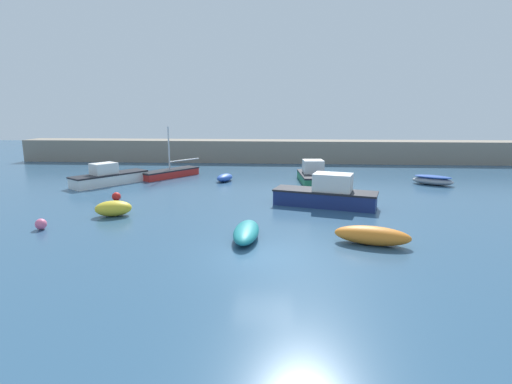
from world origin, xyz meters
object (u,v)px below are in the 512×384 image
mooring_buoy_red (116,197)px  sailboat_twin_hulled (170,173)px  motorboat_with_cabin (109,177)px  motorboat_grey_hull (327,194)px  rowboat_blue_near (246,232)px  open_tender_yellow (372,235)px  dinghy_near_pier (225,178)px  fishing_dinghy_green (113,208)px  cabin_cruiser_white (313,175)px  mooring_buoy_pink (41,224)px  rowboat_with_red_cover (433,180)px

mooring_buoy_red → sailboat_twin_hulled: bearing=84.2°
motorboat_with_cabin → sailboat_twin_hulled: size_ratio=1.06×
motorboat_grey_hull → rowboat_blue_near: bearing=73.6°
mooring_buoy_red → open_tender_yellow: bearing=-27.4°
motorboat_grey_hull → rowboat_blue_near: size_ratio=1.94×
dinghy_near_pier → sailboat_twin_hulled: bearing=-91.0°
dinghy_near_pier → open_tender_yellow: bearing=47.4°
dinghy_near_pier → fishing_dinghy_green: bearing=-4.7°
fishing_dinghy_green → rowboat_blue_near: 8.80m
motorboat_with_cabin → sailboat_twin_hulled: (3.98, 3.89, -0.25)m
open_tender_yellow → mooring_buoy_red: open_tender_yellow is taller
mooring_buoy_red → cabin_cruiser_white: bearing=30.1°
cabin_cruiser_white → mooring_buoy_pink: size_ratio=9.40×
motorboat_grey_hull → mooring_buoy_pink: motorboat_grey_hull is taller
cabin_cruiser_white → motorboat_grey_hull: (0.19, -8.55, 0.16)m
rowboat_blue_near → cabin_cruiser_white: bearing=-14.5°
fishing_dinghy_green → rowboat_blue_near: fishing_dinghy_green is taller
rowboat_blue_near → mooring_buoy_red: bearing=52.6°
mooring_buoy_red → mooring_buoy_pink: bearing=-100.3°
motorboat_grey_hull → rowboat_blue_near: 8.21m
cabin_cruiser_white → motorboat_grey_hull: motorboat_grey_hull is taller
open_tender_yellow → fishing_dinghy_green: bearing=-1.2°
motorboat_with_cabin → rowboat_blue_near: bearing=-100.4°
cabin_cruiser_white → rowboat_blue_near: bearing=-20.3°
rowboat_with_red_cover → dinghy_near_pier: (-17.09, 0.52, -0.07)m
fishing_dinghy_green → dinghy_near_pier: fishing_dinghy_green is taller
fishing_dinghy_green → sailboat_twin_hulled: sailboat_twin_hulled is taller
cabin_cruiser_white → mooring_buoy_red: bearing=-64.6°
fishing_dinghy_green → rowboat_blue_near: (7.99, -3.69, -0.09)m
cabin_cruiser_white → motorboat_grey_hull: bearing=-3.4°
fishing_dinghy_green → motorboat_grey_hull: 12.89m
motorboat_with_cabin → rowboat_with_red_cover: bearing=-50.1°
open_tender_yellow → sailboat_twin_hulled: size_ratio=0.62×
sailboat_twin_hulled → mooring_buoy_red: bearing=29.6°
fishing_dinghy_green → dinghy_near_pier: 12.56m
open_tender_yellow → motorboat_with_cabin: bearing=-21.5°
open_tender_yellow → cabin_cruiser_white: (-1.45, 15.79, 0.19)m
rowboat_blue_near → rowboat_with_red_cover: 20.29m
sailboat_twin_hulled → rowboat_blue_near: bearing=61.6°
open_tender_yellow → motorboat_grey_hull: bearing=-64.9°
rowboat_blue_near → mooring_buoy_red: (-9.40, 7.47, -0.06)m
open_tender_yellow → cabin_cruiser_white: cabin_cruiser_white is taller
mooring_buoy_red → motorboat_with_cabin: bearing=117.7°
open_tender_yellow → rowboat_with_red_cover: bearing=-103.0°
sailboat_twin_hulled → mooring_buoy_pink: 16.34m
motorboat_with_cabin → sailboat_twin_hulled: sailboat_twin_hulled is taller
motorboat_with_cabin → rowboat_with_red_cover: size_ratio=1.79×
cabin_cruiser_white → mooring_buoy_red: size_ratio=9.12×
mooring_buoy_pink → motorboat_grey_hull: bearing=21.6°
motorboat_grey_hull → rowboat_with_red_cover: motorboat_grey_hull is taller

